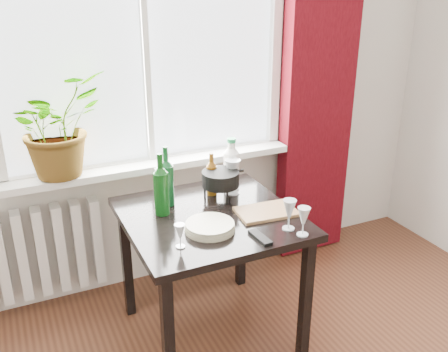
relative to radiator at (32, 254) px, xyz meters
name	(u,v)px	position (x,y,z in m)	size (l,w,h in m)	color
window	(143,28)	(0.75, 0.04, 1.22)	(1.72, 0.08, 1.62)	white
windowsill	(154,164)	(0.75, -0.03, 0.44)	(1.72, 0.20, 0.04)	white
curtain	(320,71)	(1.87, -0.06, 0.92)	(0.50, 0.12, 2.56)	#39050B
radiator	(32,254)	(0.00, 0.00, 0.00)	(0.80, 0.10, 0.55)	silver
table	(210,231)	(0.85, -0.63, 0.27)	(0.85, 0.85, 0.74)	black
potted_plant	(56,125)	(0.22, -0.02, 0.75)	(0.51, 0.44, 0.56)	#3E7E21
wine_bottle_left	(161,184)	(0.64, -0.51, 0.52)	(0.08, 0.08, 0.33)	#0C4011
wine_bottle_right	(166,176)	(0.70, -0.42, 0.52)	(0.08, 0.08, 0.33)	#0C3E1A
bottle_amber	(212,174)	(0.96, -0.40, 0.48)	(0.06, 0.06, 0.24)	brown
cleaning_bottle	(231,163)	(1.09, -0.38, 0.51)	(0.09, 0.09, 0.31)	white
wineglass_front_right	(289,214)	(1.13, -0.93, 0.44)	(0.07, 0.07, 0.16)	#B0B7BD
wineglass_far_right	(303,221)	(1.16, -1.01, 0.43)	(0.06, 0.06, 0.15)	silver
wineglass_back_center	(233,176)	(1.07, -0.44, 0.46)	(0.09, 0.09, 0.21)	white
wineglass_back_left	(161,181)	(0.71, -0.27, 0.44)	(0.06, 0.06, 0.15)	#B1BABF
wineglass_front_left	(180,236)	(0.60, -0.87, 0.42)	(0.05, 0.05, 0.12)	white
plate_stack	(210,227)	(0.78, -0.78, 0.38)	(0.24, 0.24, 0.04)	#BEBB9D
fondue_pot	(220,185)	(0.98, -0.47, 0.44)	(0.23, 0.20, 0.16)	black
tv_remote	(260,237)	(0.96, -0.96, 0.37)	(0.04, 0.15, 0.02)	black
cutting_board	(266,212)	(1.12, -0.73, 0.37)	(0.30, 0.19, 0.02)	olive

